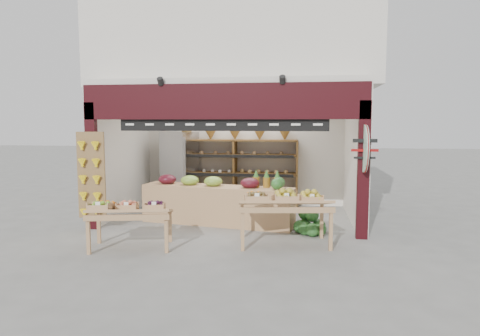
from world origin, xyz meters
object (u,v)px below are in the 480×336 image
Objects in this scene: refrigerator at (180,169)px; cardboard_stack at (175,201)px; display_table_left at (126,209)px; mid_counter at (217,203)px; back_shelving at (235,160)px; watermelon_pile at (310,224)px; display_table_right at (281,200)px.

cardboard_stack is (0.09, -0.80, -0.76)m from refrigerator.
mid_counter is at bearing 57.72° from display_table_left.
back_shelving reaches higher than watermelon_pile.
refrigerator reaches higher than display_table_right.
display_table_left is (-1.26, -1.99, 0.23)m from mid_counter.
display_table_left is 2.32× the size of watermelon_pile.
cardboard_stack is at bearing 151.50° from watermelon_pile.
watermelon_pile is at bearing 23.53° from display_table_left.
display_table_right is 2.64× the size of watermelon_pile.
mid_counter is at bearing -91.66° from back_shelving.
watermelon_pile is (2.02, -0.56, -0.27)m from mid_counter.
watermelon_pile is (1.96, -2.75, -1.05)m from back_shelving.
back_shelving is 1.53m from refrigerator.
cardboard_stack is 0.66× the size of display_table_left.
display_table_left is at bearing -167.32° from display_table_right.
back_shelving is 1.69× the size of refrigerator.
back_shelving is at bearing 88.34° from mid_counter.
cardboard_stack is at bearing 136.77° from mid_counter.
display_table_right is at bearing 12.68° from display_table_left.
refrigerator is at bearing 142.73° from watermelon_pile.
display_table_left is 2.80m from display_table_right.
back_shelving is at bearing 111.61° from display_table_right.
back_shelving reaches higher than refrigerator.
refrigerator reaches higher than cardboard_stack.
back_shelving is 3.26× the size of cardboard_stack.
refrigerator is at bearing -175.82° from back_shelving.
back_shelving reaches higher than cardboard_stack.
refrigerator is at bearing 124.80° from mid_counter.
refrigerator reaches higher than display_table_left.
refrigerator reaches higher than watermelon_pile.
mid_counter is at bearing -43.23° from cardboard_stack.
cardboard_stack is 3.92m from display_table_right.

